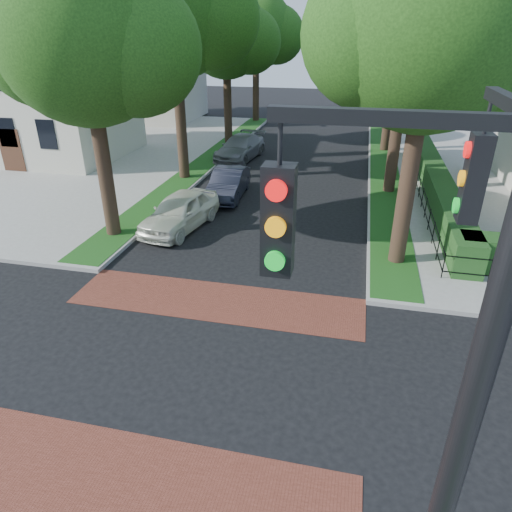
# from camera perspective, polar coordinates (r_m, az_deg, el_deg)

# --- Properties ---
(ground) EXTENTS (120.00, 120.00, 0.00)m
(ground) POSITION_cam_1_polar(r_m,az_deg,el_deg) (11.79, -9.63, -13.71)
(ground) COLOR black
(ground) RESTS_ON ground
(sidewalk_nw) EXTENTS (30.00, 30.00, 0.15)m
(sidewalk_nw) POSITION_cam_1_polar(r_m,az_deg,el_deg) (36.61, -27.87, 11.77)
(sidewalk_nw) COLOR gray
(sidewalk_nw) RESTS_ON ground
(crosswalk_far) EXTENTS (9.00, 2.20, 0.01)m
(crosswalk_far) POSITION_cam_1_polar(r_m,az_deg,el_deg) (14.20, -4.91, -5.64)
(crosswalk_far) COLOR brown
(crosswalk_far) RESTS_ON ground
(crosswalk_near) EXTENTS (9.00, 2.20, 0.01)m
(crosswalk_near) POSITION_cam_1_polar(r_m,az_deg,el_deg) (9.82, -17.14, -25.21)
(crosswalk_near) COLOR brown
(crosswalk_near) RESTS_ON ground
(grass_strip_ne) EXTENTS (1.60, 29.80, 0.02)m
(grass_strip_ne) POSITION_cam_1_polar(r_m,az_deg,el_deg) (28.34, 15.74, 10.45)
(grass_strip_ne) COLOR #184814
(grass_strip_ne) RESTS_ON sidewalk_ne
(grass_strip_nw) EXTENTS (1.60, 29.80, 0.02)m
(grass_strip_nw) POSITION_cam_1_polar(r_m,az_deg,el_deg) (29.76, -5.87, 12.03)
(grass_strip_nw) COLOR #184814
(grass_strip_nw) RESTS_ON sidewalk_nw
(tree_right_near) EXTENTS (7.75, 6.67, 10.66)m
(tree_right_near) POSITION_cam_1_polar(r_m,az_deg,el_deg) (15.55, 21.45, 25.23)
(tree_right_near) COLOR black
(tree_right_near) RESTS_ON sidewalk_ne
(tree_right_mid) EXTENTS (8.25, 7.09, 11.22)m
(tree_right_mid) POSITION_cam_1_polar(r_m,az_deg,el_deg) (23.54, 19.14, 26.34)
(tree_right_mid) COLOR black
(tree_right_mid) RESTS_ON sidewalk_ne
(tree_right_far) EXTENTS (7.25, 6.23, 9.74)m
(tree_right_far) POSITION_cam_1_polar(r_m,az_deg,el_deg) (32.49, 17.46, 24.33)
(tree_right_far) COLOR black
(tree_right_far) RESTS_ON sidewalk_ne
(tree_right_back) EXTENTS (7.50, 6.45, 10.20)m
(tree_right_back) POSITION_cam_1_polar(r_m,az_deg,el_deg) (41.48, 16.83, 25.15)
(tree_right_back) COLOR black
(tree_right_back) RESTS_ON sidewalk_ne
(tree_left_near) EXTENTS (7.50, 6.45, 10.20)m
(tree_left_near) POSITION_cam_1_polar(r_m,az_deg,el_deg) (17.99, -19.92, 24.25)
(tree_left_near) COLOR black
(tree_left_near) RESTS_ON sidewalk_nw
(tree_left_mid) EXTENTS (8.00, 6.88, 11.48)m
(tree_left_mid) POSITION_cam_1_polar(r_m,az_deg,el_deg) (25.21, -9.87, 28.01)
(tree_left_mid) COLOR black
(tree_left_mid) RESTS_ON sidewalk_nw
(tree_left_far) EXTENTS (7.00, 6.02, 9.86)m
(tree_left_far) POSITION_cam_1_polar(r_m,az_deg,el_deg) (33.72, -3.50, 25.76)
(tree_left_far) COLOR black
(tree_left_far) RESTS_ON sidewalk_nw
(tree_left_back) EXTENTS (7.75, 6.66, 10.44)m
(tree_left_back) POSITION_cam_1_polar(r_m,az_deg,el_deg) (42.46, 0.22, 26.35)
(tree_left_back) COLOR black
(tree_left_back) RESTS_ON sidewalk_nw
(hedge_main_road) EXTENTS (1.00, 18.00, 1.20)m
(hedge_main_road) POSITION_cam_1_polar(r_m,az_deg,el_deg) (24.50, 21.56, 8.58)
(hedge_main_road) COLOR #174319
(hedge_main_road) RESTS_ON sidewalk_ne
(fence_main_road) EXTENTS (0.06, 18.00, 0.90)m
(fence_main_road) POSITION_cam_1_polar(r_m,az_deg,el_deg) (24.42, 19.64, 8.47)
(fence_main_road) COLOR black
(fence_main_road) RESTS_ON sidewalk_ne
(house_left_near) EXTENTS (10.00, 9.00, 10.14)m
(house_left_near) POSITION_cam_1_polar(r_m,az_deg,el_deg) (32.65, -25.17, 19.83)
(house_left_near) COLOR beige
(house_left_near) RESTS_ON sidewalk_nw
(house_left_far) EXTENTS (10.00, 9.00, 10.14)m
(house_left_far) POSITION_cam_1_polar(r_m,az_deg,el_deg) (44.67, -14.00, 22.61)
(house_left_far) COLOR beige
(house_left_far) RESTS_ON sidewalk_nw
(traffic_signal) EXTENTS (2.17, 2.00, 8.00)m
(traffic_signal) POSITION_cam_1_polar(r_m,az_deg,el_deg) (4.86, 23.25, -11.71)
(traffic_signal) COLOR black
(traffic_signal) RESTS_ON sidewalk_se
(parked_car_front) EXTENTS (2.52, 4.68, 1.51)m
(parked_car_front) POSITION_cam_1_polar(r_m,az_deg,el_deg) (19.26, -9.49, 5.52)
(parked_car_front) COLOR silver
(parked_car_front) RESTS_ON ground
(parked_car_middle) EXTENTS (1.71, 4.30, 1.39)m
(parked_car_middle) POSITION_cam_1_polar(r_m,az_deg,el_deg) (22.82, -3.47, 9.02)
(parked_car_middle) COLOR black
(parked_car_middle) RESTS_ON ground
(parked_car_rear) EXTENTS (2.71, 5.26, 1.46)m
(parked_car_rear) POSITION_cam_1_polar(r_m,az_deg,el_deg) (29.98, -2.00, 13.38)
(parked_car_rear) COLOR slate
(parked_car_rear) RESTS_ON ground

